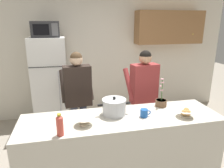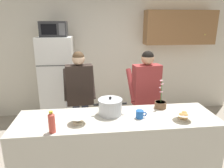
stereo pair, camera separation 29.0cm
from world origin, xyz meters
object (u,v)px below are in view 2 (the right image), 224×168
object	(u,v)px
refrigerator	(58,81)
potted_orchid	(160,104)
bottle_near_edge	(52,122)
person_by_sink	(146,90)
empty_bowl	(78,120)
microwave	(54,29)
bread_bowl	(183,116)
cooking_pot	(110,107)
person_near_pot	(80,90)
coffee_mug	(140,114)

from	to	relation	value
refrigerator	potted_orchid	xyz separation A→B (m)	(1.54, -1.63, 0.11)
refrigerator	bottle_near_edge	size ratio (longest dim) A/B	7.44
person_by_sink	empty_bowl	world-z (taller)	person_by_sink
microwave	person_by_sink	distance (m)	2.05
bread_bowl	microwave	bearing A→B (deg)	130.16
microwave	bread_bowl	bearing A→B (deg)	-49.84
cooking_pot	potted_orchid	size ratio (longest dim) A/B	1.03
person_near_pot	coffee_mug	bearing A→B (deg)	-51.37
microwave	cooking_pot	world-z (taller)	microwave
coffee_mug	empty_bowl	size ratio (longest dim) A/B	0.64
refrigerator	person_near_pot	xyz separation A→B (m)	(0.47, -0.99, 0.12)
refrigerator	bread_bowl	size ratio (longest dim) A/B	8.44
microwave	bread_bowl	size ratio (longest dim) A/B	2.32
refrigerator	cooking_pot	size ratio (longest dim) A/B	4.31
refrigerator	person_near_pot	distance (m)	1.10
potted_orchid	refrigerator	bearing A→B (deg)	133.24
person_by_sink	cooking_pot	distance (m)	0.88
person_by_sink	bottle_near_edge	bearing A→B (deg)	-141.83
potted_orchid	microwave	bearing A→B (deg)	133.63
person_by_sink	bottle_near_edge	world-z (taller)	person_by_sink
person_by_sink	bread_bowl	distance (m)	0.90
refrigerator	person_by_sink	distance (m)	1.87
refrigerator	bottle_near_edge	distance (m)	2.13
bottle_near_edge	potted_orchid	xyz separation A→B (m)	(1.31, 0.48, -0.05)
person_by_sink	potted_orchid	xyz separation A→B (m)	(0.06, -0.50, -0.02)
refrigerator	bread_bowl	bearing A→B (deg)	-50.15
person_near_pot	cooking_pot	distance (m)	0.86
refrigerator	person_near_pot	world-z (taller)	refrigerator
person_near_pot	empty_bowl	bearing A→B (deg)	-89.26
refrigerator	empty_bowl	xyz separation A→B (m)	(0.48, -1.95, 0.10)
microwave	bread_bowl	world-z (taller)	microwave
coffee_mug	potted_orchid	world-z (taller)	potted_orchid
microwave	empty_bowl	distance (m)	2.19
microwave	person_by_sink	bearing A→B (deg)	-36.86
person_near_pot	person_by_sink	xyz separation A→B (m)	(1.01, -0.14, 0.01)
coffee_mug	empty_bowl	world-z (taller)	coffee_mug
microwave	cooking_pot	xyz separation A→B (m)	(0.86, -1.73, -0.86)
bottle_near_edge	microwave	bearing A→B (deg)	96.20
empty_bowl	bottle_near_edge	distance (m)	0.31
bottle_near_edge	potted_orchid	bearing A→B (deg)	20.16
cooking_pot	bread_bowl	world-z (taller)	cooking_pot
person_by_sink	coffee_mug	bearing A→B (deg)	-110.25
person_by_sink	empty_bowl	size ratio (longest dim) A/B	7.83
person_near_pot	coffee_mug	distance (m)	1.16
microwave	person_near_pot	distance (m)	1.40
refrigerator	person_by_sink	xyz separation A→B (m)	(1.48, -1.13, 0.13)
bread_bowl	potted_orchid	world-z (taller)	potted_orchid
microwave	bottle_near_edge	bearing A→B (deg)	-83.80
microwave	bottle_near_edge	distance (m)	2.27
microwave	bread_bowl	distance (m)	2.75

